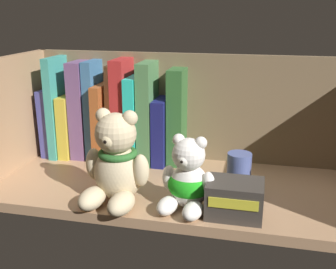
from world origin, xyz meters
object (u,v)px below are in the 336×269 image
Objects in this scene: book_5 at (107,120)px; book_10 at (164,129)px; book_3 at (84,108)px; teddy_bear_larger at (116,164)px; book_7 at (126,109)px; teddy_bear_smaller at (188,180)px; book_0 at (55,120)px; book_1 at (62,105)px; book_8 at (138,117)px; small_product_box at (235,199)px; book_6 at (115,111)px; book_2 at (73,123)px; pillar_candle at (239,173)px; book_11 at (178,116)px; book_4 at (97,108)px; book_9 at (150,111)px.

book_10 is (14.28, 0.00, -1.40)cm from book_5.
book_3 reaches higher than book_5.
book_5 is at bearing 114.86° from teddy_bear_larger.
teddy_bear_smaller is at bearing -50.18° from book_7.
book_0 is 13.90cm from book_5.
book_5 is at bearing 0.00° from book_1.
book_8 is at bearing 180.00° from book_10.
book_5 reaches higher than small_product_box.
book_7 is (2.73, 0.00, 0.72)cm from book_6.
book_8 reaches higher than book_2.
book_7 is at bearing 0.00° from book_3.
book_8 is (19.50, 0.00, -1.93)cm from book_1.
pillar_candle is (46.88, -14.62, -4.08)cm from book_0.
teddy_bear_larger is 24.08cm from pillar_candle.
book_11 is 24.83cm from teddy_bear_larger.
book_8 is at bearing 0.00° from book_7.
teddy_bear_larger is (2.93, -23.62, -2.58)cm from book_8.
book_0 is at bearing 162.68° from pillar_candle.
book_6 is (2.25, 0.00, 2.26)cm from book_5.
book_7 reaches higher than book_6.
book_1 reaches higher than book_11.
book_4 reaches higher than pillar_candle.
book_1 is at bearing 180.00° from book_3.
book_2 is 9.10cm from book_5.
book_10 is at bearing 81.95° from teddy_bear_larger.
book_6 is at bearing 180.00° from book_10.
book_2 is 0.98× the size of book_10.
book_3 reaches higher than book_11.
book_5 is 41.34cm from small_product_box.
book_9 reaches higher than teddy_bear_larger.
small_product_box is (44.46, -24.23, -8.89)cm from book_1.
book_0 is at bearing 180.00° from book_8.
small_product_box is at bearing -38.25° from book_6.
book_5 reaches higher than book_10.
book_7 reaches higher than book_3.
book_4 reaches higher than small_product_box.
book_5 is 0.89× the size of book_8.
book_9 is 23.99cm from teddy_bear_larger.
book_2 is 40.85cm from teddy_bear_smaller.
book_9 is at bearing 180.00° from book_11.
book_5 is (2.48, 0.00, -2.65)cm from book_4.
book_6 is 25.45cm from teddy_bear_larger.
book_8 is (10.50, 0.00, -1.57)cm from book_4.
pillar_candle is at bearing -17.32° from book_0.
book_9 is at bearing 0.00° from book_3.
book_3 is at bearing 180.00° from book_7.
book_9 is 6.74cm from book_11.
pillar_candle is at bearing -33.63° from book_9.
book_9 is at bearing 180.00° from book_10.
book_5 is 34.04cm from teddy_bear_smaller.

